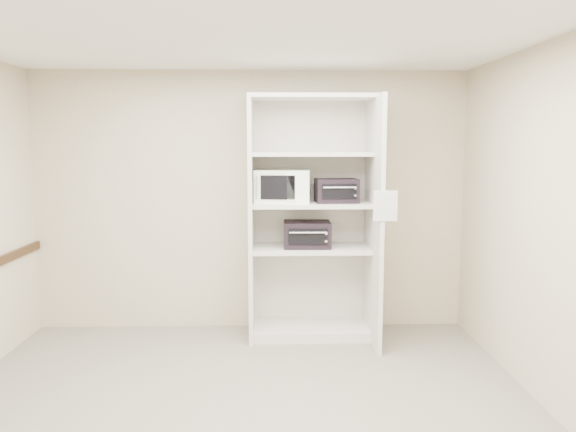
{
  "coord_description": "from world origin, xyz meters",
  "views": [
    {
      "loc": [
        0.24,
        -3.87,
        1.94
      ],
      "look_at": [
        0.38,
        1.36,
        1.27
      ],
      "focal_mm": 35.0,
      "sensor_mm": 36.0,
      "label": 1
    }
  ],
  "objects_px": {
    "shelving_unit": "(316,226)",
    "toaster_oven_lower": "(307,234)",
    "microwave": "(283,186)",
    "toaster_oven_upper": "(336,191)"
  },
  "relations": [
    {
      "from": "shelving_unit",
      "to": "toaster_oven_upper",
      "type": "distance_m",
      "value": 0.41
    },
    {
      "from": "shelving_unit",
      "to": "microwave",
      "type": "xyz_separation_m",
      "value": [
        -0.32,
        0.03,
        0.4
      ]
    },
    {
      "from": "shelving_unit",
      "to": "toaster_oven_lower",
      "type": "xyz_separation_m",
      "value": [
        -0.09,
        -0.03,
        -0.08
      ]
    },
    {
      "from": "shelving_unit",
      "to": "toaster_oven_lower",
      "type": "bearing_deg",
      "value": -162.25
    },
    {
      "from": "shelving_unit",
      "to": "microwave",
      "type": "relative_size",
      "value": 4.48
    },
    {
      "from": "microwave",
      "to": "toaster_oven_upper",
      "type": "bearing_deg",
      "value": 0.37
    },
    {
      "from": "microwave",
      "to": "toaster_oven_lower",
      "type": "height_order",
      "value": "microwave"
    },
    {
      "from": "microwave",
      "to": "toaster_oven_lower",
      "type": "relative_size",
      "value": 1.17
    },
    {
      "from": "shelving_unit",
      "to": "microwave",
      "type": "height_order",
      "value": "shelving_unit"
    },
    {
      "from": "toaster_oven_upper",
      "to": "toaster_oven_lower",
      "type": "relative_size",
      "value": 0.89
    }
  ]
}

